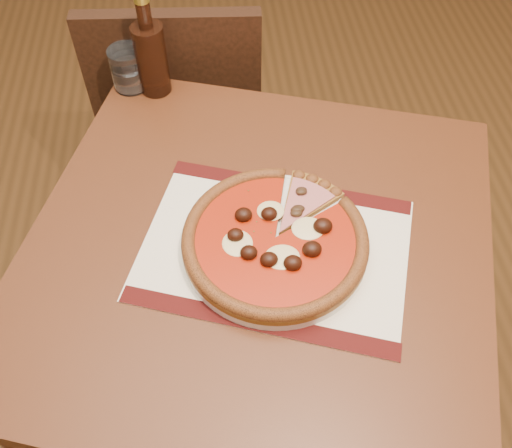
{
  "coord_description": "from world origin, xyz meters",
  "views": [
    {
      "loc": [
        0.38,
        -1.57,
        1.55
      ],
      "look_at": [
        0.44,
        -0.97,
        0.78
      ],
      "focal_mm": 40.0,
      "sensor_mm": 36.0,
      "label": 1
    }
  ],
  "objects": [
    {
      "name": "placemat",
      "position": [
        0.47,
        -1.01,
        0.75
      ],
      "size": [
        0.53,
        0.45,
        0.0
      ],
      "primitive_type": "cube",
      "rotation": [
        0.0,
        0.0,
        -0.33
      ],
      "color": "silver",
      "rests_on": "table"
    },
    {
      "name": "pizza",
      "position": [
        0.47,
        -1.01,
        0.78
      ],
      "size": [
        0.32,
        0.32,
        0.04
      ],
      "color": "#8F5F22",
      "rests_on": "plate"
    },
    {
      "name": "ham_slice",
      "position": [
        0.54,
        -0.93,
        0.78
      ],
      "size": [
        0.13,
        0.14,
        0.02
      ],
      "rotation": [
        0.0,
        0.0,
        0.91
      ],
      "color": "#8F5F22",
      "rests_on": "plate"
    },
    {
      "name": "water_glass",
      "position": [
        0.21,
        -0.54,
        0.8
      ],
      "size": [
        0.09,
        0.09,
        0.09
      ],
      "primitive_type": "cylinder",
      "rotation": [
        0.0,
        0.0,
        0.27
      ],
      "color": "white",
      "rests_on": "table"
    },
    {
      "name": "chair_far",
      "position": [
        0.31,
        -0.35,
        0.5
      ],
      "size": [
        0.44,
        0.44,
        0.87
      ],
      "rotation": [
        0.0,
        0.0,
        3.07
      ],
      "color": "black",
      "rests_on": "ground"
    },
    {
      "name": "plate",
      "position": [
        0.47,
        -1.01,
        0.76
      ],
      "size": [
        0.32,
        0.32,
        0.02
      ],
      "primitive_type": "cylinder",
      "color": "white",
      "rests_on": "placemat"
    },
    {
      "name": "table",
      "position": [
        0.44,
        -0.99,
        0.65
      ],
      "size": [
        1.01,
        1.01,
        0.75
      ],
      "rotation": [
        0.0,
        0.0,
        -0.31
      ],
      "color": "#582C15",
      "rests_on": "ground"
    },
    {
      "name": "bottle",
      "position": [
        0.27,
        -0.56,
        0.84
      ],
      "size": [
        0.07,
        0.07,
        0.22
      ],
      "color": "#36190D",
      "rests_on": "table"
    }
  ]
}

